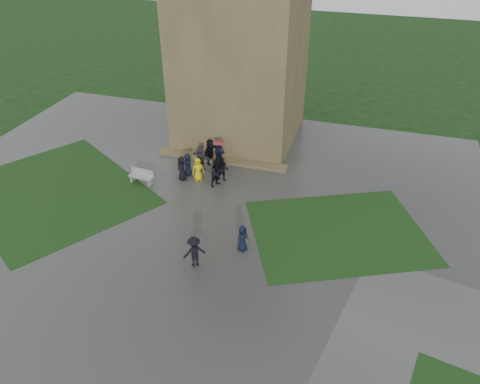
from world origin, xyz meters
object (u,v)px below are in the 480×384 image
(bench, at_px, (142,176))
(pedestrian_near, at_px, (194,252))
(tower, at_px, (241,9))
(pedestrian_mid, at_px, (243,238))

(bench, xyz_separation_m, pedestrian_near, (6.01, -6.21, 0.38))
(pedestrian_near, bearing_deg, bench, -83.86)
(tower, height_order, pedestrian_mid, tower)
(pedestrian_near, bearing_deg, tower, -119.70)
(tower, distance_m, bench, 12.64)
(tower, relative_size, bench, 11.15)
(bench, bearing_deg, pedestrian_near, -40.40)
(tower, xyz_separation_m, pedestrian_near, (2.13, -14.71, -8.13))
(tower, bearing_deg, pedestrian_mid, -72.75)
(bench, relative_size, pedestrian_mid, 1.11)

